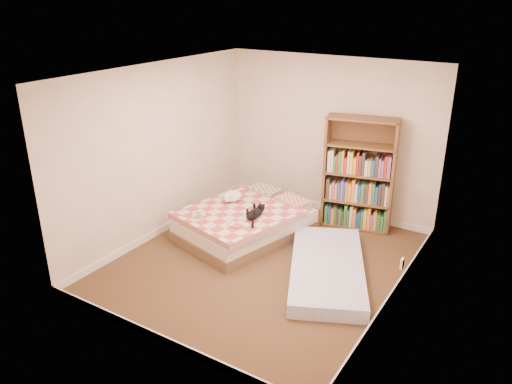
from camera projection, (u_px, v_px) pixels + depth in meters
The scene contains 6 objects.
room at pixel (264, 178), 6.27m from camera, with size 3.51×4.01×2.51m.
bed at pixel (247, 222), 7.35m from camera, with size 1.70×2.10×0.49m.
bookshelf at pixel (358, 189), 7.52m from camera, with size 1.10×0.56×1.71m.
floor_mattress at pixel (327, 268), 6.37m from camera, with size 0.90×2.00×0.18m, color #7F90D3.
black_cat at pixel (256, 213), 6.97m from camera, with size 0.22×0.61×0.14m.
white_dog at pixel (232, 196), 7.48m from camera, with size 0.41×0.42×0.15m.
Camera 1 is at (3.03, -5.04, 3.38)m, focal length 35.00 mm.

